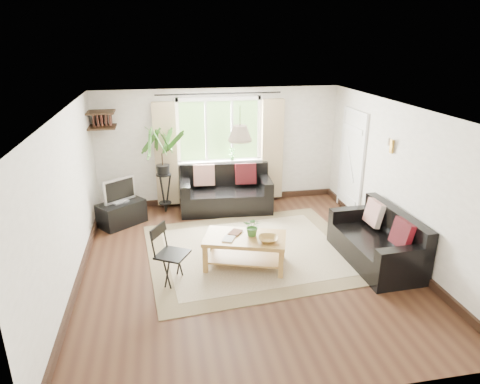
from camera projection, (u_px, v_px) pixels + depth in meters
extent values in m
plane|color=#321A10|center=(245.00, 263.00, 6.74)|extent=(5.50, 5.50, 0.00)
plane|color=white|center=(245.00, 110.00, 5.91)|extent=(5.50, 5.50, 0.00)
cube|color=beige|center=(219.00, 147.00, 8.86)|extent=(5.00, 0.02, 2.40)
cube|color=beige|center=(305.00, 296.00, 3.79)|extent=(5.00, 0.02, 2.40)
cube|color=beige|center=(67.00, 203.00, 5.89)|extent=(0.02, 5.50, 2.40)
cube|color=beige|center=(400.00, 182.00, 6.76)|extent=(0.02, 5.50, 2.40)
cube|color=beige|center=(254.00, 251.00, 7.10)|extent=(3.64, 3.20, 0.02)
cube|color=silver|center=(351.00, 164.00, 8.39)|extent=(0.06, 0.96, 2.06)
imported|color=#366829|center=(253.00, 227.00, 6.47)|extent=(0.35, 0.33, 0.30)
imported|color=olive|center=(268.00, 239.00, 6.32)|extent=(0.35, 0.35, 0.07)
imported|color=silver|center=(224.00, 238.00, 6.42)|extent=(0.24, 0.26, 0.02)
imported|color=#533021|center=(230.00, 231.00, 6.64)|extent=(0.27, 0.28, 0.02)
cube|color=black|center=(122.00, 213.00, 8.05)|extent=(0.95, 0.88, 0.45)
imported|color=#2D6023|center=(232.00, 154.00, 8.84)|extent=(0.14, 0.10, 0.27)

